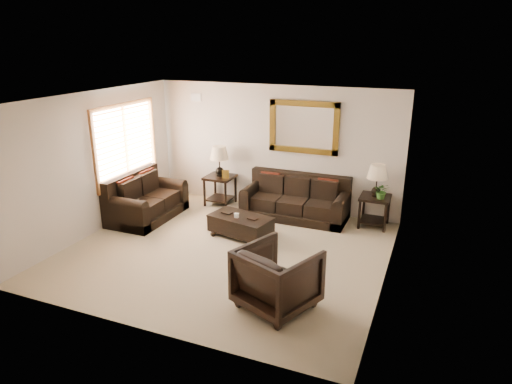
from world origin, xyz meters
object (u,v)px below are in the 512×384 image
at_px(sofa, 296,202).
at_px(coffee_table, 241,224).
at_px(loveseat, 145,202).
at_px(end_table_left, 220,167).
at_px(end_table_right, 376,187).
at_px(armchair, 277,275).

bearing_deg(sofa, coffee_table, -116.30).
xyz_separation_m(loveseat, coffee_table, (2.26, -0.10, -0.10)).
bearing_deg(end_table_left, loveseat, -129.52).
relative_size(end_table_left, end_table_right, 1.05).
relative_size(sofa, end_table_right, 1.70).
bearing_deg(loveseat, end_table_right, -73.40).
relative_size(end_table_left, coffee_table, 1.05).
bearing_deg(armchair, loveseat, -7.46).
relative_size(end_table_right, armchair, 1.30).
distance_m(end_table_right, coffee_table, 2.77).
distance_m(sofa, end_table_right, 1.70).
relative_size(sofa, armchair, 2.20).
bearing_deg(sofa, loveseat, -156.79).
height_order(end_table_left, armchair, end_table_left).
bearing_deg(sofa, end_table_left, 177.41).
bearing_deg(sofa, armchair, -76.71).
distance_m(sofa, armchair, 3.49).
bearing_deg(coffee_table, sofa, 75.66).
relative_size(loveseat, armchair, 1.71).
distance_m(sofa, end_table_left, 1.91).
height_order(loveseat, end_table_right, end_table_right).
relative_size(loveseat, end_table_right, 1.32).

